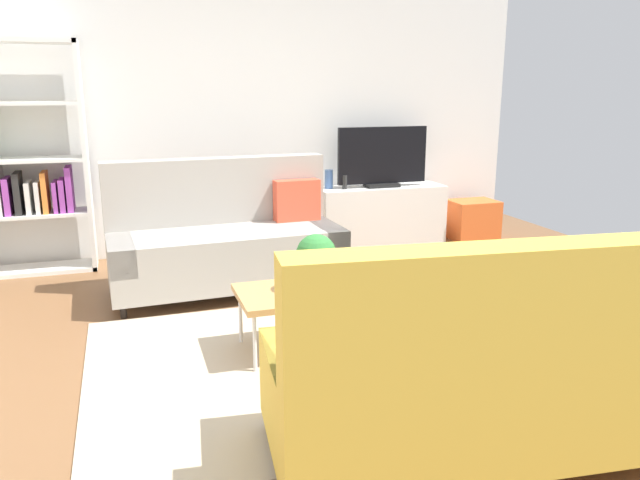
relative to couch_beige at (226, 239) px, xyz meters
name	(u,v)px	position (x,y,z in m)	size (l,w,h in m)	color
ground_plane	(307,350)	(0.29, -1.43, -0.44)	(7.68, 7.68, 0.00)	brown
wall_far	(228,111)	(0.29, 1.37, 1.01)	(6.40, 0.12, 2.90)	white
area_rug	(324,360)	(0.34, -1.62, -0.44)	(2.90, 2.20, 0.01)	tan
couch_beige	(226,239)	(0.00, 0.00, 0.00)	(1.94, 0.93, 1.10)	gray
couch_green	(478,372)	(0.67, -2.84, 0.00)	(1.98, 1.04, 1.10)	gold
coffee_table	(322,292)	(0.39, -1.42, -0.05)	(1.10, 0.56, 0.42)	#B7844C
tv_console	(380,215)	(1.86, 1.03, -0.12)	(1.40, 0.44, 0.64)	silver
tv	(382,158)	(1.86, 1.01, 0.51)	(1.00, 0.20, 0.64)	black
bookshelf	(21,170)	(-1.66, 1.05, 0.52)	(1.10, 0.36, 2.10)	white
storage_trunk	(472,220)	(2.96, 0.93, -0.22)	(0.52, 0.40, 0.44)	orange
potted_plant	(316,260)	(0.34, -1.45, 0.18)	(0.26, 0.26, 0.37)	brown
table_book_0	(304,290)	(0.25, -1.47, 0.00)	(0.24, 0.18, 0.03)	gold
vase_0	(329,179)	(1.28, 1.08, 0.30)	(0.09, 0.09, 0.20)	#4C72B2
bottle_0	(345,182)	(1.43, 0.99, 0.27)	(0.05, 0.05, 0.15)	#262626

